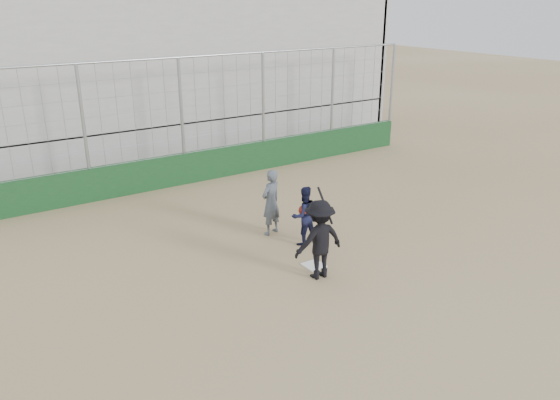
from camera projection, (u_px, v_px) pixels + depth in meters
ground at (314, 266)px, 12.34m from camera, size 90.00×90.00×0.00m
home_plate at (314, 265)px, 12.34m from camera, size 0.44×0.44×0.02m
backstop at (184, 155)px, 17.49m from camera, size 18.10×0.25×4.04m
bleachers at (127, 75)px, 20.67m from camera, size 20.25×6.70×6.98m
batter_at_plate at (319, 239)px, 11.57m from camera, size 1.17×0.79×1.91m
catcher_crouched at (304, 225)px, 13.27m from camera, size 0.74×0.58×1.02m
umpire at (271, 205)px, 13.76m from camera, size 0.72×0.58×1.54m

